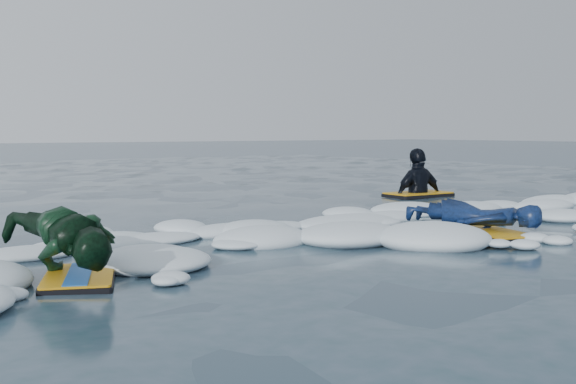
% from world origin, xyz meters
% --- Properties ---
extents(ground, '(120.00, 120.00, 0.00)m').
position_xyz_m(ground, '(0.00, 0.00, 0.00)').
color(ground, '#18263A').
rests_on(ground, ground).
extents(foam_band, '(12.00, 3.10, 0.30)m').
position_xyz_m(foam_band, '(0.00, 1.03, 0.00)').
color(foam_band, white).
rests_on(foam_band, ground).
extents(prone_woman_unit, '(0.98, 1.50, 0.36)m').
position_xyz_m(prone_woman_unit, '(1.82, 0.12, 0.18)').
color(prone_woman_unit, black).
rests_on(prone_woman_unit, ground).
extents(prone_child_unit, '(0.80, 1.38, 0.53)m').
position_xyz_m(prone_child_unit, '(-2.37, 0.31, 0.27)').
color(prone_child_unit, black).
rests_on(prone_child_unit, ground).
extents(waiting_rider_unit, '(1.12, 0.64, 1.66)m').
position_xyz_m(waiting_rider_unit, '(4.40, 3.54, -0.02)').
color(waiting_rider_unit, black).
rests_on(waiting_rider_unit, ground).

